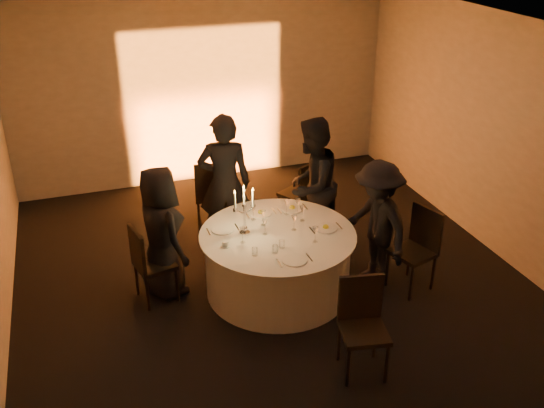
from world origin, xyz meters
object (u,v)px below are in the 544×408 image
object	(u,v)px
chair_front	(362,320)
guest_left	(161,233)
banquet_table	(278,262)
guest_back_left	(225,183)
chair_back_left	(212,191)
guest_right	(377,224)
candelabra	(244,217)
guest_back_right	(311,185)
chair_right	(418,244)
chair_back_right	(303,190)
coffee_cup	(225,244)
chair_left	(148,261)

from	to	relation	value
chair_front	guest_left	distance (m)	2.50
banquet_table	guest_back_left	bearing A→B (deg)	104.54
chair_back_left	guest_right	bearing A→B (deg)	139.87
guest_back_left	candelabra	size ratio (longest dim) A/B	3.04
guest_left	guest_back_right	size ratio (longest dim) A/B	0.89
guest_left	guest_back_left	size ratio (longest dim) A/B	0.85
chair_back_left	guest_left	bearing A→B (deg)	65.95
guest_left	guest_right	distance (m)	2.50
guest_left	guest_right	xyz separation A→B (m)	(2.43, -0.59, -0.01)
chair_right	chair_back_right	bearing A→B (deg)	-175.66
banquet_table	coffee_cup	world-z (taller)	coffee_cup
chair_front	guest_back_right	distance (m)	2.39
guest_right	guest_left	bearing A→B (deg)	-112.40
chair_back_left	guest_right	size ratio (longest dim) A/B	0.67
guest_right	chair_left	bearing A→B (deg)	-108.81
guest_left	guest_back_left	bearing A→B (deg)	-68.90
chair_back_left	guest_right	distance (m)	2.43
chair_left	chair_back_right	size ratio (longest dim) A/B	0.96
guest_back_left	guest_right	size ratio (longest dim) A/B	1.19
chair_back_right	chair_left	bearing A→B (deg)	-3.93
chair_left	chair_front	distance (m)	2.53
banquet_table	guest_left	xyz separation A→B (m)	(-1.26, 0.41, 0.41)
guest_left	guest_back_right	bearing A→B (deg)	-96.01
chair_back_left	guest_left	xyz separation A→B (m)	(-0.90, -1.29, 0.20)
guest_right	candelabra	bearing A→B (deg)	-110.05
banquet_table	chair_front	size ratio (longest dim) A/B	1.81
chair_front	coffee_cup	size ratio (longest dim) A/B	9.03
guest_back_right	guest_back_left	bearing A→B (deg)	-60.54
chair_back_left	coffee_cup	size ratio (longest dim) A/B	9.50
guest_right	coffee_cup	distance (m)	1.81
chair_back_left	chair_front	distance (m)	3.28
banquet_table	guest_back_right	world-z (taller)	guest_back_right
guest_right	coffee_cup	size ratio (longest dim) A/B	14.23
guest_back_left	guest_back_right	distance (m)	1.11
coffee_cup	candelabra	world-z (taller)	candelabra
chair_back_left	guest_left	size ratio (longest dim) A/B	0.66
chair_back_left	chair_front	bearing A→B (deg)	112.97
chair_front	guest_back_left	bearing A→B (deg)	114.59
chair_back_left	guest_left	distance (m)	1.59
chair_left	guest_right	size ratio (longest dim) A/B	0.61
banquet_table	chair_front	xyz separation A→B (m)	(0.33, -1.51, 0.18)
chair_back_right	candelabra	distance (m)	1.81
coffee_cup	guest_back_left	bearing A→B (deg)	75.19
coffee_cup	guest_left	bearing A→B (deg)	141.63
coffee_cup	candelabra	xyz separation A→B (m)	(0.28, 0.21, 0.18)
banquet_table	chair_back_right	world-z (taller)	chair_back_right
chair_left	candelabra	world-z (taller)	candelabra
guest_back_left	chair_back_right	bearing A→B (deg)	-155.38
banquet_table	chair_right	xyz separation A→B (m)	(1.59, -0.44, 0.18)
guest_back_left	guest_back_right	xyz separation A→B (m)	(1.05, -0.35, -0.03)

